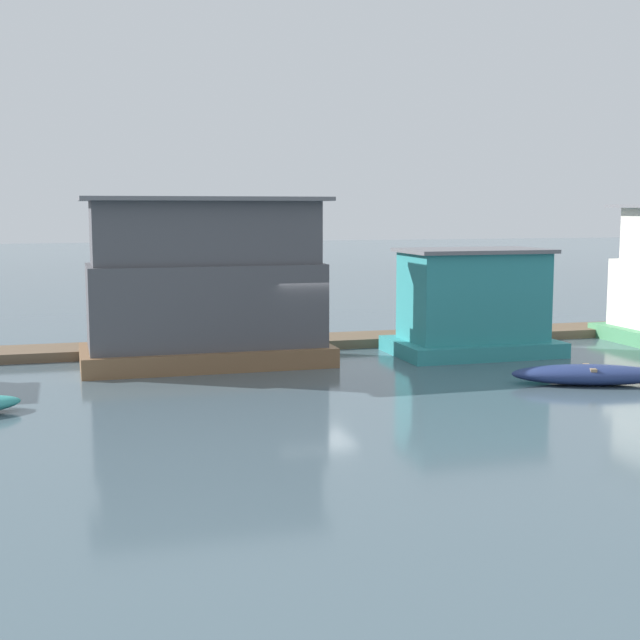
{
  "coord_description": "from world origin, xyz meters",
  "views": [
    {
      "loc": [
        -7.16,
        -25.85,
        4.64
      ],
      "look_at": [
        0.0,
        -1.0,
        1.4
      ],
      "focal_mm": 50.0,
      "sensor_mm": 36.0,
      "label": 1
    }
  ],
  "objects": [
    {
      "name": "dinghy_navy",
      "position": [
        6.14,
        -5.51,
        0.27
      ],
      "size": [
        4.24,
        2.4,
        0.53
      ],
      "color": "navy",
      "rests_on": "ground_plane"
    },
    {
      "name": "dock_walkway",
      "position": [
        0.0,
        2.97,
        0.15
      ],
      "size": [
        42.4,
        1.98,
        0.3
      ],
      "primitive_type": "cube",
      "color": "brown",
      "rests_on": "ground_plane"
    },
    {
      "name": "ground_plane",
      "position": [
        0.0,
        0.0,
        0.0
      ],
      "size": [
        200.0,
        200.0,
        0.0
      ],
      "primitive_type": "plane",
      "color": "#475B66"
    },
    {
      "name": "houseboat_teal",
      "position": [
        5.36,
        -0.03,
        1.58
      ],
      "size": [
        5.14,
        3.38,
        3.38
      ],
      "color": "teal",
      "rests_on": "ground_plane"
    },
    {
      "name": "houseboat_brown",
      "position": [
        -3.15,
        0.38,
        2.35
      ],
      "size": [
        7.32,
        3.38,
        4.98
      ],
      "color": "brown",
      "rests_on": "ground_plane"
    }
  ]
}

